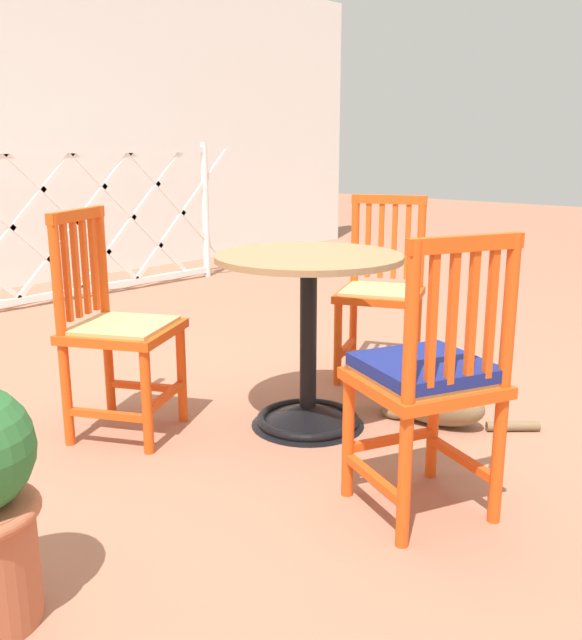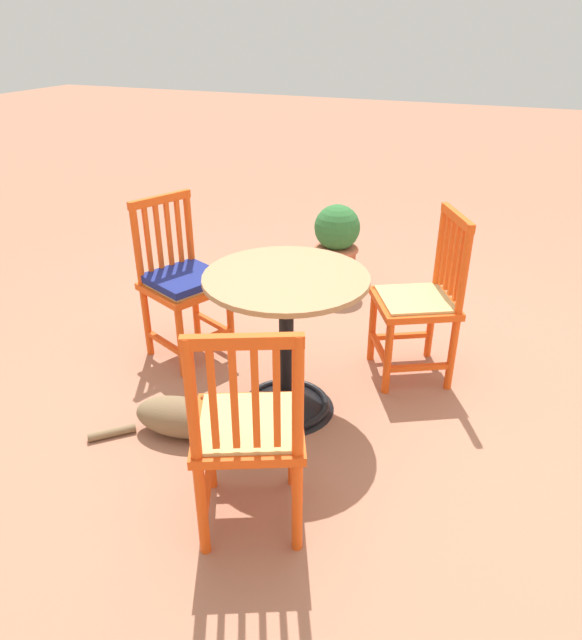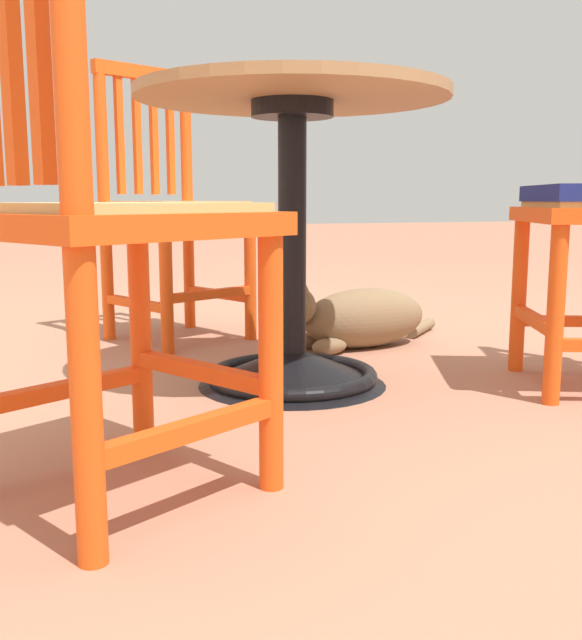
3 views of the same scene
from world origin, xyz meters
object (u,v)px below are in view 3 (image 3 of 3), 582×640
(cafe_table, at_px, (292,274))
(orange_chair_by_planter, at_px, (97,223))
(orange_chair_facing_out, at_px, (172,210))
(tabby_cat, at_px, (355,319))

(cafe_table, bearing_deg, orange_chair_by_planter, 137.85)
(orange_chair_facing_out, relative_size, tabby_cat, 1.30)
(orange_chair_facing_out, height_order, tabby_cat, orange_chair_facing_out)
(cafe_table, bearing_deg, orange_chair_facing_out, 12.28)
(orange_chair_facing_out, relative_size, orange_chair_by_planter, 1.00)
(orange_chair_facing_out, bearing_deg, tabby_cat, -125.62)
(cafe_table, height_order, orange_chair_by_planter, orange_chair_by_planter)
(orange_chair_facing_out, bearing_deg, cafe_table, -167.72)
(orange_chair_by_planter, bearing_deg, cafe_table, -42.15)
(orange_chair_by_planter, relative_size, tabby_cat, 1.30)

